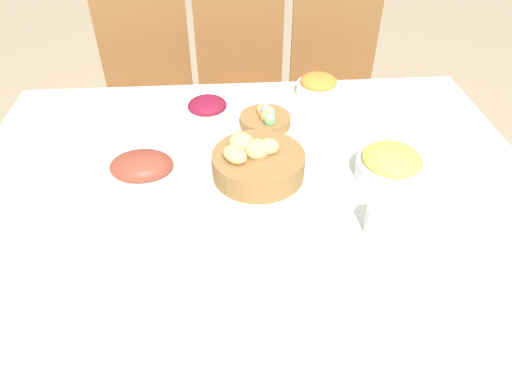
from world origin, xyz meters
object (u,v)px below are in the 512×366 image
at_px(chair_far_right, 335,89).
at_px(knife, 353,285).
at_px(dinner_plate, 291,288).
at_px(drinking_cup, 379,221).
at_px(spoon, 366,284).
at_px(chair_far_center, 243,92).
at_px(beet_salad_bowl, 208,111).
at_px(ham_platter, 142,167).
at_px(butter_dish, 163,245).
at_px(chair_far_left, 149,95).
at_px(egg_basket, 265,118).
at_px(carrot_bowl, 318,86).
at_px(bread_basket, 257,161).
at_px(fork, 228,292).
at_px(pineapple_bowl, 391,165).

bearing_deg(chair_far_right, knife, -101.63).
xyz_separation_m(dinner_plate, drinking_cup, (0.24, 0.17, 0.03)).
relative_size(spoon, drinking_cup, 2.55).
distance_m(chair_far_center, beet_salad_bowl, 0.68).
distance_m(ham_platter, butter_dish, 0.32).
bearing_deg(spoon, chair_far_center, 97.91).
height_order(chair_far_left, dinner_plate, chair_far_left).
bearing_deg(egg_basket, carrot_bowl, 42.95).
bearing_deg(ham_platter, egg_basket, 32.40).
height_order(chair_far_left, spoon, chair_far_left).
distance_m(egg_basket, carrot_bowl, 0.30).
relative_size(chair_far_left, bread_basket, 3.70).
bearing_deg(drinking_cup, butter_dish, -177.54).
xyz_separation_m(carrot_bowl, dinner_plate, (-0.22, -0.90, -0.03)).
distance_m(chair_far_center, fork, 1.37).
distance_m(bread_basket, knife, 0.47).
relative_size(chair_far_right, carrot_bowl, 6.15).
relative_size(chair_far_center, carrot_bowl, 6.15).
xyz_separation_m(bread_basket, fork, (-0.09, -0.43, -0.05)).
xyz_separation_m(egg_basket, knife, (0.14, -0.70, -0.03)).
bearing_deg(spoon, fork, 178.64).
distance_m(bread_basket, ham_platter, 0.34).
height_order(carrot_bowl, spoon, carrot_bowl).
bearing_deg(chair_far_right, bread_basket, -116.63).
height_order(chair_far_left, carrot_bowl, chair_far_left).
bearing_deg(dinner_plate, carrot_bowl, 76.37).
distance_m(beet_salad_bowl, fork, 0.75).
distance_m(chair_far_center, bread_basket, 0.96).
bearing_deg(bread_basket, knife, -66.19).
bearing_deg(chair_far_center, beet_salad_bowl, -106.77).
distance_m(pineapple_bowl, beet_salad_bowl, 0.64).
distance_m(dinner_plate, fork, 0.14).
relative_size(pineapple_bowl, drinking_cup, 2.63).
height_order(chair_far_left, ham_platter, chair_far_left).
relative_size(knife, spoon, 1.00).
height_order(chair_far_left, drinking_cup, chair_far_left).
height_order(bread_basket, egg_basket, bread_basket).
xyz_separation_m(chair_far_right, egg_basket, (-0.40, -0.66, 0.25)).
bearing_deg(egg_basket, dinner_plate, -90.12).
xyz_separation_m(chair_far_left, bread_basket, (0.45, -0.93, 0.27)).
bearing_deg(ham_platter, dinner_plate, -49.49).
xyz_separation_m(chair_far_center, bread_basket, (0.00, -0.93, 0.27)).
distance_m(bread_basket, butter_dish, 0.38).
distance_m(ham_platter, carrot_bowl, 0.75).
distance_m(ham_platter, drinking_cup, 0.69).
relative_size(dinner_plate, butter_dish, 1.75).
bearing_deg(butter_dish, drinking_cup, 2.46).
relative_size(chair_far_left, egg_basket, 5.76).
distance_m(chair_far_left, beet_salad_bowl, 0.73).
bearing_deg(chair_far_center, spoon, -84.11).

